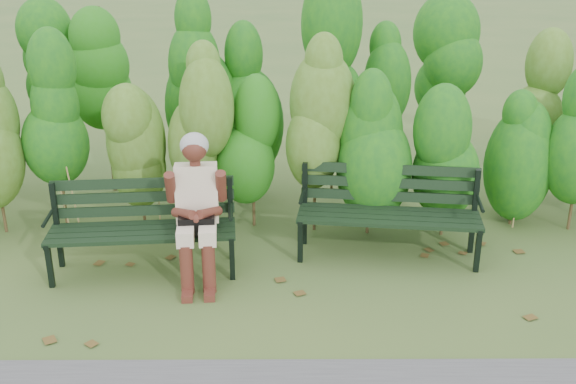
{
  "coord_description": "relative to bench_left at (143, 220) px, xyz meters",
  "views": [
    {
      "loc": [
        -0.03,
        -4.84,
        2.76
      ],
      "look_at": [
        0.0,
        0.35,
        0.75
      ],
      "focal_mm": 42.0,
      "sensor_mm": 36.0,
      "label": 1
    }
  ],
  "objects": [
    {
      "name": "ground",
      "position": [
        1.24,
        -0.44,
        -0.46
      ],
      "size": [
        80.0,
        80.0,
        0.0
      ],
      "primitive_type": "plane",
      "color": "#3C5929"
    },
    {
      "name": "hedge_band",
      "position": [
        1.24,
        1.42,
        0.8
      ],
      "size": [
        11.04,
        1.67,
        2.42
      ],
      "color": "#47381E",
      "rests_on": "ground"
    },
    {
      "name": "leaf_litter",
      "position": [
        1.11,
        -0.4,
        -0.46
      ],
      "size": [
        5.78,
        2.19,
        0.01
      ],
      "color": "brown",
      "rests_on": "ground"
    },
    {
      "name": "bench_left",
      "position": [
        0.0,
        0.0,
        0.0
      ],
      "size": [
        1.61,
        0.64,
        0.78
      ],
      "color": "black",
      "rests_on": "ground"
    },
    {
      "name": "bench_right",
      "position": [
        2.15,
        0.29,
        0.01
      ],
      "size": [
        1.66,
        0.72,
        0.8
      ],
      "color": "black",
      "rests_on": "ground"
    },
    {
      "name": "seated_woman",
      "position": [
        0.48,
        -0.12,
        0.22
      ],
      "size": [
        0.52,
        0.76,
        1.23
      ],
      "color": "beige",
      "rests_on": "ground"
    }
  ]
}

